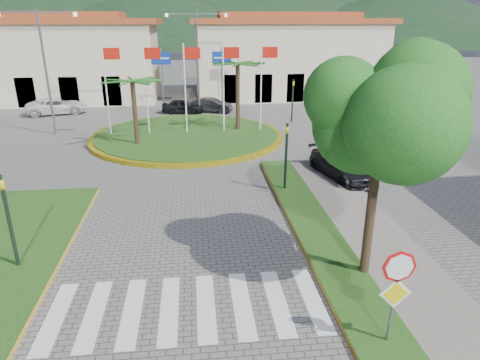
{
  "coord_description": "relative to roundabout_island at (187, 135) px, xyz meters",
  "views": [
    {
      "loc": [
        0.46,
        -5.84,
        7.43
      ],
      "look_at": [
        1.99,
        8.0,
        2.17
      ],
      "focal_mm": 32.0,
      "sensor_mm": 36.0,
      "label": 1
    }
  ],
  "objects": [
    {
      "name": "sidewalk_right",
      "position": [
        6.0,
        -20.0,
        -0.09
      ],
      "size": [
        4.0,
        28.0,
        0.15
      ],
      "primitive_type": "cube",
      "color": "gray",
      "rests_on": "ground"
    },
    {
      "name": "verge_right",
      "position": [
        4.8,
        -20.0,
        -0.08
      ],
      "size": [
        1.6,
        28.0,
        0.18
      ],
      "primitive_type": "cube",
      "color": "#234714",
      "rests_on": "ground"
    },
    {
      "name": "crosswalk",
      "position": [
        -0.0,
        -18.0,
        -0.16
      ],
      "size": [
        8.0,
        3.0,
        0.01
      ],
      "primitive_type": "cube",
      "color": "silver",
      "rests_on": "ground"
    },
    {
      "name": "roundabout_island",
      "position": [
        0.0,
        0.0,
        0.0
      ],
      "size": [
        12.7,
        12.7,
        6.0
      ],
      "color": "yellow",
      "rests_on": "ground"
    },
    {
      "name": "stop_sign",
      "position": [
        4.9,
        -20.04,
        1.62
      ],
      "size": [
        0.8,
        0.11,
        2.65
      ],
      "color": "slate",
      "rests_on": "ground"
    },
    {
      "name": "deciduous_tree",
      "position": [
        5.5,
        -17.0,
        5.01
      ],
      "size": [
        3.6,
        3.6,
        6.8
      ],
      "color": "black",
      "rests_on": "ground"
    },
    {
      "name": "traffic_light_left",
      "position": [
        -5.2,
        -15.5,
        1.77
      ],
      "size": [
        0.15,
        0.18,
        3.2
      ],
      "color": "black",
      "rests_on": "ground"
    },
    {
      "name": "traffic_light_right",
      "position": [
        4.5,
        -10.0,
        1.77
      ],
      "size": [
        0.15,
        0.18,
        3.2
      ],
      "color": "black",
      "rests_on": "ground"
    },
    {
      "name": "traffic_light_far",
      "position": [
        8.0,
        4.0,
        1.77
      ],
      "size": [
        0.18,
        0.15,
        3.2
      ],
      "color": "black",
      "rests_on": "ground"
    },
    {
      "name": "direction_sign_west",
      "position": [
        -2.0,
        8.97,
        3.36
      ],
      "size": [
        1.6,
        0.14,
        5.2
      ],
      "color": "slate",
      "rests_on": "ground"
    },
    {
      "name": "direction_sign_east",
      "position": [
        3.0,
        8.97,
        3.36
      ],
      "size": [
        1.6,
        0.14,
        5.2
      ],
      "color": "slate",
      "rests_on": "ground"
    },
    {
      "name": "street_lamp_centre",
      "position": [
        1.0,
        8.0,
        4.33
      ],
      "size": [
        4.8,
        0.16,
        8.0
      ],
      "color": "slate",
      "rests_on": "ground"
    },
    {
      "name": "street_lamp_west",
      "position": [
        -9.0,
        2.0,
        4.33
      ],
      "size": [
        4.8,
        0.16,
        8.0
      ],
      "color": "slate",
      "rests_on": "ground"
    },
    {
      "name": "building_left",
      "position": [
        -14.0,
        16.0,
        3.73
      ],
      "size": [
        23.32,
        9.54,
        8.05
      ],
      "color": "beige",
      "rests_on": "ground"
    },
    {
      "name": "building_right",
      "position": [
        10.0,
        16.0,
        3.73
      ],
      "size": [
        19.08,
        9.54,
        8.05
      ],
      "color": "beige",
      "rests_on": "ground"
    },
    {
      "name": "hill_far_west",
      "position": [
        -55.0,
        118.0,
        10.83
      ],
      "size": [
        140.0,
        140.0,
        22.0
      ],
      "primitive_type": "cone",
      "color": "black",
      "rests_on": "ground"
    },
    {
      "name": "hill_far_east",
      "position": [
        70.0,
        113.0,
        8.83
      ],
      "size": [
        120.0,
        120.0,
        18.0
      ],
      "primitive_type": "cone",
      "color": "black",
      "rests_on": "ground"
    },
    {
      "name": "hill_near_back",
      "position": [
        -10.0,
        108.0,
        7.83
      ],
      "size": [
        110.0,
        110.0,
        16.0
      ],
      "primitive_type": "cone",
      "color": "black",
      "rests_on": "ground"
    },
    {
      "name": "white_van",
      "position": [
        -10.77,
        8.91,
        0.49
      ],
      "size": [
        5.19,
        3.43,
        1.32
      ],
      "primitive_type": "imported",
      "rotation": [
        0.0,
        0.0,
        1.85
      ],
      "color": "silver",
      "rests_on": "ground"
    },
    {
      "name": "car_dark_a",
      "position": [
        -0.39,
        8.0,
        0.41
      ],
      "size": [
        3.59,
        1.94,
        1.16
      ],
      "primitive_type": "imported",
      "rotation": [
        0.0,
        0.0,
        1.4
      ],
      "color": "black",
      "rests_on": "ground"
    },
    {
      "name": "car_dark_b",
      "position": [
        2.0,
        8.28,
        0.41
      ],
      "size": [
        3.76,
        2.3,
        1.17
      ],
      "primitive_type": "imported",
      "rotation": [
        0.0,
        0.0,
        1.25
      ],
      "color": "black",
      "rests_on": "ground"
    },
    {
      "name": "car_side_right",
      "position": [
        7.69,
        -8.52,
        0.47
      ],
      "size": [
        2.77,
        4.71,
        1.28
      ],
      "primitive_type": "imported",
      "rotation": [
        0.0,
        0.0,
        0.23
      ],
      "color": "black",
      "rests_on": "ground"
    }
  ]
}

